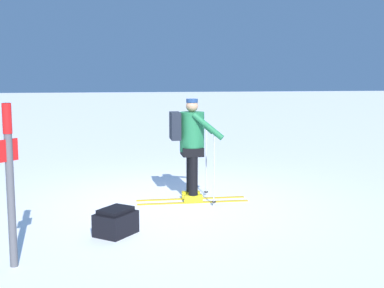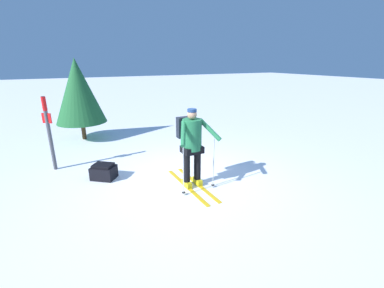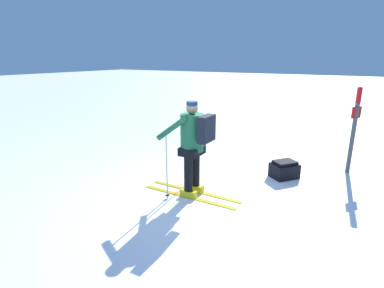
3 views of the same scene
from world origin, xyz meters
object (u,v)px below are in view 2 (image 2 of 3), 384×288
trail_marker (48,128)px  pine_tree (78,91)px  skier (191,141)px  dropped_backpack (104,172)px

trail_marker → pine_tree: (-2.47, 0.90, 0.57)m
skier → pine_tree: 5.14m
dropped_backpack → trail_marker: bearing=-137.6°
dropped_backpack → pine_tree: 3.87m
skier → trail_marker: 3.53m
dropped_backpack → pine_tree: pine_tree is taller
dropped_backpack → trail_marker: (-1.11, -1.01, 0.90)m
trail_marker → pine_tree: pine_tree is taller
dropped_backpack → trail_marker: size_ratio=0.36×
skier → trail_marker: size_ratio=1.01×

